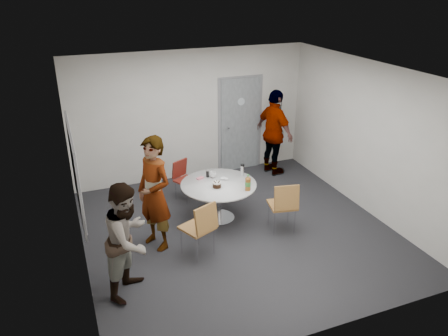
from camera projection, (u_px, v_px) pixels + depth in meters
name	position (u px, v px, depth m)	size (l,w,h in m)	color
floor	(238.00, 231.00, 7.46)	(5.00, 5.00, 0.00)	black
ceiling	(240.00, 72.00, 6.38)	(5.00, 5.00, 0.00)	silver
wall_back	(191.00, 115.00, 9.05)	(5.00, 5.00, 0.00)	silver
wall_left	(74.00, 183.00, 6.08)	(5.00, 5.00, 0.00)	silver
wall_right	(368.00, 138.00, 7.76)	(5.00, 5.00, 0.00)	silver
wall_front	(329.00, 238.00, 4.79)	(5.00, 5.00, 0.00)	silver
door	(240.00, 124.00, 9.53)	(1.02, 0.17, 2.12)	slate
whiteboard	(75.00, 170.00, 6.22)	(0.04, 1.90, 1.25)	gray
table	(220.00, 189.00, 7.62)	(1.32, 1.32, 0.97)	silver
chair_near_left	(201.00, 225.00, 6.56)	(0.58, 0.61, 0.92)	brown
chair_near_right	(284.00, 203.00, 7.21)	(0.51, 0.55, 0.91)	brown
chair_far	(183.00, 176.00, 8.38)	(0.51, 0.53, 0.78)	maroon
person_main	(154.00, 194.00, 6.70)	(0.67, 0.44, 1.85)	#A5C6EA
person_left	(128.00, 239.00, 5.75)	(0.79, 0.61, 1.62)	white
person_right	(274.00, 133.00, 9.31)	(1.09, 0.45, 1.86)	black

